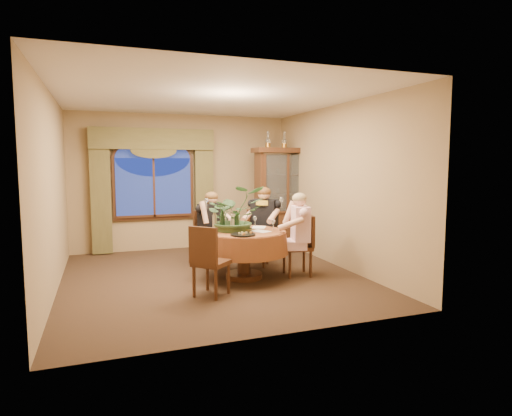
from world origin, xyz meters
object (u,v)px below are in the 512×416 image
object	(u,v)px
chair_back_right	(256,238)
person_scarf	(264,226)
chair_back	(210,239)
chair_front_left	(211,261)
wine_bottle_0	(237,222)
china_cabinet	(284,199)
person_pink	(300,235)
centerpiece_plant	(235,192)
olive_bowl	(247,230)
oil_lamp_center	(284,140)
dining_table	(244,255)
wine_bottle_1	(222,219)
wine_bottle_3	(215,221)
oil_lamp_left	(268,139)
wine_bottle_2	(223,221)
person_back	(211,230)
stoneware_vase	(234,222)
oil_lamp_right	(300,140)
chair_right	(297,246)

from	to	relation	value
chair_back_right	person_scarf	xyz separation A→B (m)	(0.13, -0.07, 0.22)
chair_back	chair_front_left	size ratio (longest dim) A/B	1.00
chair_front_left	wine_bottle_0	bearing A→B (deg)	92.34
china_cabinet	chair_front_left	bearing A→B (deg)	-129.88
chair_front_left	person_pink	size ratio (longest dim) A/B	0.72
chair_front_left	centerpiece_plant	distance (m)	1.31
olive_bowl	wine_bottle_0	bearing A→B (deg)	-173.83
oil_lamp_center	olive_bowl	bearing A→B (deg)	-126.18
dining_table	wine_bottle_1	xyz separation A→B (m)	(-0.29, 0.22, 0.54)
person_scarf	wine_bottle_3	distance (m)	1.19
oil_lamp_left	wine_bottle_0	xyz separation A→B (m)	(-1.33, -2.10, -1.37)
oil_lamp_left	wine_bottle_1	size ratio (longest dim) A/B	1.03
wine_bottle_1	wine_bottle_2	size ratio (longest dim) A/B	1.00
person_pink	person_back	distance (m)	1.59
chair_back_right	stoneware_vase	distance (m)	0.92
oil_lamp_center	chair_front_left	distance (m)	3.94
dining_table	wine_bottle_0	bearing A→B (deg)	-145.75
person_pink	person_scarf	size ratio (longest dim) A/B	0.96
oil_lamp_center	stoneware_vase	distance (m)	2.86
chair_back	wine_bottle_2	distance (m)	1.05
stoneware_vase	olive_bowl	distance (m)	0.29
wine_bottle_1	wine_bottle_2	bearing A→B (deg)	-102.37
oil_lamp_right	centerpiece_plant	xyz separation A→B (m)	(-2.03, -1.89, -0.94)
person_back	wine_bottle_0	distance (m)	1.01
dining_table	oil_lamp_right	world-z (taller)	oil_lamp_right
person_back	olive_bowl	bearing A→B (deg)	89.90
oil_lamp_center	wine_bottle_1	distance (m)	2.90
oil_lamp_right	chair_back	bearing A→B (deg)	-154.77
person_pink	centerpiece_plant	distance (m)	1.24
oil_lamp_right	person_scarf	bearing A→B (deg)	-134.75
person_back	wine_bottle_3	xyz separation A→B (m)	(-0.13, -0.74, 0.26)
oil_lamp_right	person_pink	xyz separation A→B (m)	(-1.04, -2.21, -1.61)
oil_lamp_right	person_pink	distance (m)	2.92
chair_front_left	person_pink	world-z (taller)	person_pink
oil_lamp_right	chair_right	xyz separation A→B (m)	(-1.06, -2.12, -1.80)
stoneware_vase	chair_back_right	bearing A→B (deg)	45.38
dining_table	oil_lamp_left	distance (m)	3.01
wine_bottle_2	wine_bottle_1	bearing A→B (deg)	77.63
person_back	oil_lamp_center	bearing A→B (deg)	-168.20
person_scarf	chair_back	bearing A→B (deg)	24.56
chair_back_right	centerpiece_plant	xyz separation A→B (m)	(-0.58, -0.63, 0.87)
chair_back	wine_bottle_3	xyz separation A→B (m)	(-0.13, -0.83, 0.44)
oil_lamp_center	olive_bowl	world-z (taller)	oil_lamp_center
chair_back_right	oil_lamp_right	bearing A→B (deg)	-106.70
dining_table	oil_lamp_left	xyz separation A→B (m)	(1.19, 2.00, 1.91)
wine_bottle_3	chair_back	bearing A→B (deg)	81.22
china_cabinet	oil_lamp_left	size ratio (longest dim) A/B	6.21
oil_lamp_center	oil_lamp_right	world-z (taller)	same
wine_bottle_0	wine_bottle_2	world-z (taller)	same
person_back	oil_lamp_right	bearing A→B (deg)	-172.58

